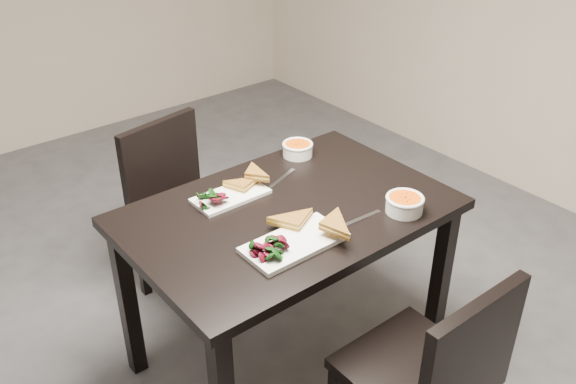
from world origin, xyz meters
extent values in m
plane|color=#47474C|center=(0.00, 0.00, 0.00)|extent=(5.00, 5.00, 0.00)
cube|color=black|center=(0.45, -0.25, 0.73)|extent=(1.20, 0.80, 0.04)
cube|color=black|center=(0.99, -0.59, 0.35)|extent=(0.06, 0.06, 0.71)
cube|color=black|center=(-0.09, 0.09, 0.35)|extent=(0.06, 0.06, 0.71)
cube|color=black|center=(0.99, 0.09, 0.35)|extent=(0.06, 0.06, 0.71)
cube|color=black|center=(0.47, -0.90, 0.43)|extent=(0.42, 0.42, 0.04)
cube|color=black|center=(0.65, -0.72, 0.21)|extent=(0.04, 0.04, 0.41)
cube|color=black|center=(0.47, -1.09, 0.65)|extent=(0.42, 0.04, 0.40)
cube|color=black|center=(0.39, 0.37, 0.43)|extent=(0.49, 0.49, 0.04)
cube|color=black|center=(0.24, 0.16, 0.21)|extent=(0.05, 0.05, 0.41)
cube|color=black|center=(0.60, 0.23, 0.21)|extent=(0.05, 0.05, 0.41)
cube|color=black|center=(0.18, 0.51, 0.21)|extent=(0.05, 0.05, 0.41)
cube|color=black|center=(0.53, 0.58, 0.21)|extent=(0.05, 0.05, 0.41)
cube|color=black|center=(0.35, 0.56, 0.65)|extent=(0.42, 0.12, 0.40)
cube|color=white|center=(0.32, -0.45, 0.76)|extent=(0.36, 0.18, 0.02)
cylinder|color=white|center=(0.77, -0.54, 0.78)|extent=(0.14, 0.14, 0.05)
cylinder|color=#E94A0A|center=(0.77, -0.54, 0.80)|extent=(0.12, 0.12, 0.02)
torus|color=white|center=(0.77, -0.54, 0.81)|extent=(0.14, 0.14, 0.01)
cube|color=silver|center=(0.62, -0.47, 0.75)|extent=(0.18, 0.03, 0.00)
cube|color=white|center=(0.33, -0.05, 0.76)|extent=(0.29, 0.14, 0.01)
cylinder|color=white|center=(0.76, 0.06, 0.77)|extent=(0.13, 0.13, 0.05)
cylinder|color=#E94A0A|center=(0.76, 0.06, 0.80)|extent=(0.11, 0.11, 0.02)
torus|color=white|center=(0.76, 0.06, 0.80)|extent=(0.13, 0.13, 0.01)
cube|color=silver|center=(0.58, -0.06, 0.75)|extent=(0.17, 0.08, 0.00)
camera|label=1|loc=(-0.78, -1.78, 1.98)|focal=38.84mm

